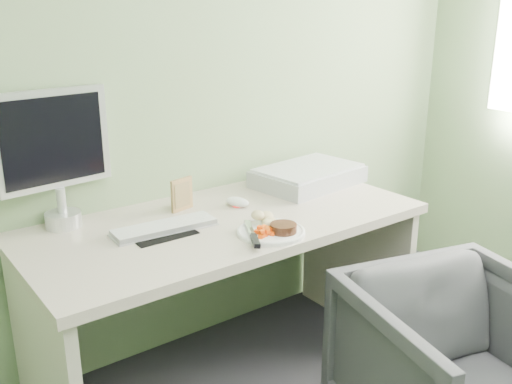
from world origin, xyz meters
TOP-DOWN VIEW (x-y plane):
  - wall_back at (0.00, 2.00)m, footprint 3.50×0.00m
  - desk at (0.00, 1.62)m, footprint 1.60×0.75m
  - plate at (0.05, 1.39)m, footprint 0.26×0.26m
  - steak at (0.07, 1.35)m, footprint 0.11×0.11m
  - potato_pile at (0.07, 1.43)m, footprint 0.12×0.10m
  - carrot_heap at (-0.00, 1.37)m, footprint 0.06×0.05m
  - steak_knife at (-0.06, 1.35)m, footprint 0.14×0.24m
  - mousepad at (-0.28, 1.65)m, footprint 0.24×0.21m
  - keyboard at (-0.26, 1.65)m, footprint 0.40×0.14m
  - computer_mouse at (0.12, 1.71)m, footprint 0.09×0.12m
  - photo_frame at (-0.09, 1.81)m, footprint 0.11×0.04m
  - eyedrop_bottle at (-0.07, 1.85)m, footprint 0.02×0.02m
  - scanner at (0.57, 1.77)m, footprint 0.53×0.39m
  - monitor at (-0.55, 1.94)m, footprint 0.44×0.14m
  - desk_chair at (0.40, 0.78)m, footprint 0.85×0.86m

SIDE VIEW (x-z plane):
  - desk_chair at x=0.40m, z-range 0.00..0.64m
  - desk at x=0.00m, z-range 0.18..0.91m
  - mousepad at x=-0.28m, z-range 0.73..0.73m
  - plate at x=0.05m, z-range 0.73..0.74m
  - keyboard at x=-0.26m, z-range 0.74..0.75m
  - computer_mouse at x=0.12m, z-range 0.73..0.77m
  - steak_knife at x=-0.06m, z-range 0.75..0.76m
  - eyedrop_bottle at x=-0.07m, z-range 0.73..0.79m
  - steak at x=0.07m, z-range 0.74..0.78m
  - carrot_heap at x=0.00m, z-range 0.74..0.78m
  - scanner at x=0.57m, z-range 0.73..0.81m
  - potato_pile at x=0.07m, z-range 0.74..0.80m
  - photo_frame at x=-0.09m, z-range 0.73..0.87m
  - monitor at x=-0.55m, z-range 0.76..1.29m
  - wall_back at x=0.00m, z-range -0.40..3.10m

